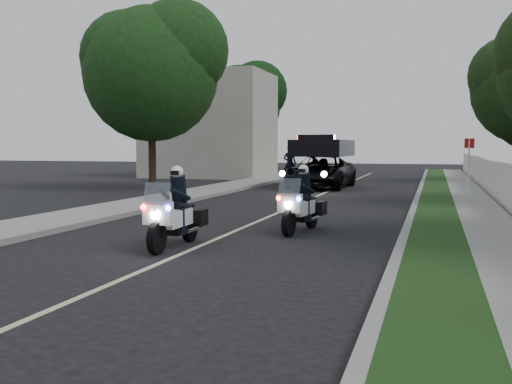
{
  "coord_description": "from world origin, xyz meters",
  "views": [
    {
      "loc": [
        4.71,
        -11.45,
        2.12
      ],
      "look_at": [
        0.58,
        2.11,
        1.0
      ],
      "focal_mm": 41.14,
      "sensor_mm": 36.0,
      "label": 1
    }
  ],
  "objects": [
    {
      "name": "lane_marking",
      "position": [
        0.0,
        10.0,
        0.0
      ],
      "size": [
        0.12,
        50.0,
        0.01
      ],
      "primitive_type": "cube",
      "color": "#BFB78C",
      "rests_on": "ground"
    },
    {
      "name": "curb_left",
      "position": [
        -4.1,
        10.0,
        0.07
      ],
      "size": [
        0.2,
        60.0,
        0.15
      ],
      "primitive_type": "cube",
      "color": "gray",
      "rests_on": "ground"
    },
    {
      "name": "bicycle",
      "position": [
        -2.8,
        19.5,
        0.0
      ],
      "size": [
        0.68,
        1.62,
        0.82
      ],
      "primitive_type": "imported",
      "rotation": [
        0.0,
        0.0,
        0.08
      ],
      "color": "black",
      "rests_on": "ground"
    },
    {
      "name": "sidewalk_left",
      "position": [
        -5.2,
        10.0,
        0.08
      ],
      "size": [
        2.0,
        60.0,
        0.16
      ],
      "primitive_type": "cube",
      "color": "gray",
      "rests_on": "ground"
    },
    {
      "name": "sign_post",
      "position": [
        6.0,
        12.97,
        0.0
      ],
      "size": [
        0.49,
        0.49,
        2.49
      ],
      "primitive_type": null,
      "rotation": [
        0.0,
        0.0,
        -0.29
      ],
      "color": "#A60B20",
      "rests_on": "ground"
    },
    {
      "name": "tree_left_far",
      "position": [
        -9.58,
        31.45,
        0.0
      ],
      "size": [
        7.09,
        7.09,
        10.17
      ],
      "primitive_type": null,
      "rotation": [
        0.0,
        0.0,
        0.18
      ],
      "color": "black",
      "rests_on": "ground"
    },
    {
      "name": "police_suv",
      "position": [
        -0.73,
        17.61,
        0.0
      ],
      "size": [
        2.92,
        5.96,
        2.85
      ],
      "primitive_type": "imported",
      "rotation": [
        0.0,
        0.0,
        -0.04
      ],
      "color": "black",
      "rests_on": "ground"
    },
    {
      "name": "property_wall",
      "position": [
        7.1,
        10.0,
        0.75
      ],
      "size": [
        0.22,
        60.0,
        1.5
      ],
      "primitive_type": "cube",
      "color": "beige",
      "rests_on": "ground"
    },
    {
      "name": "ground",
      "position": [
        0.0,
        0.0,
        0.0
      ],
      "size": [
        120.0,
        120.0,
        0.0
      ],
      "primitive_type": "plane",
      "color": "black",
      "rests_on": "ground"
    },
    {
      "name": "tree_left_near",
      "position": [
        -8.43,
        14.34,
        0.0
      ],
      "size": [
        6.59,
        6.59,
        10.77
      ],
      "primitive_type": null,
      "rotation": [
        0.0,
        0.0,
        -0.02
      ],
      "color": "#193F15",
      "rests_on": "ground"
    },
    {
      "name": "sidewalk_right",
      "position": [
        6.1,
        10.0,
        0.08
      ],
      "size": [
        1.4,
        60.0,
        0.16
      ],
      "primitive_type": "cube",
      "color": "gray",
      "rests_on": "ground"
    },
    {
      "name": "police_moto_right",
      "position": [
        1.6,
        2.56,
        0.0
      ],
      "size": [
        0.94,
        2.03,
        1.66
      ],
      "primitive_type": null,
      "rotation": [
        0.0,
        0.0,
        -0.13
      ],
      "color": "white",
      "rests_on": "ground"
    },
    {
      "name": "curb_right",
      "position": [
        4.1,
        10.0,
        0.07
      ],
      "size": [
        0.2,
        60.0,
        0.15
      ],
      "primitive_type": "cube",
      "color": "gray",
      "rests_on": "ground"
    },
    {
      "name": "building_far",
      "position": [
        -10.0,
        26.0,
        3.5
      ],
      "size": [
        8.0,
        6.0,
        7.0
      ],
      "primitive_type": "cube",
      "color": "#A8A396",
      "rests_on": "ground"
    },
    {
      "name": "cyclist",
      "position": [
        -2.8,
        19.5,
        0.0
      ],
      "size": [
        0.72,
        0.51,
        1.93
      ],
      "primitive_type": "imported",
      "rotation": [
        0.0,
        0.0,
        3.2
      ],
      "color": "black",
      "rests_on": "ground"
    },
    {
      "name": "police_moto_left",
      "position": [
        -0.45,
        -0.35,
        0.0
      ],
      "size": [
        0.73,
        2.02,
        1.71
      ],
      "primitive_type": null,
      "rotation": [
        0.0,
        0.0,
        0.01
      ],
      "color": "silver",
      "rests_on": "ground"
    },
    {
      "name": "grass_verge",
      "position": [
        4.8,
        10.0,
        0.08
      ],
      "size": [
        1.2,
        60.0,
        0.16
      ],
      "primitive_type": "cube",
      "color": "#193814",
      "rests_on": "ground"
    }
  ]
}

